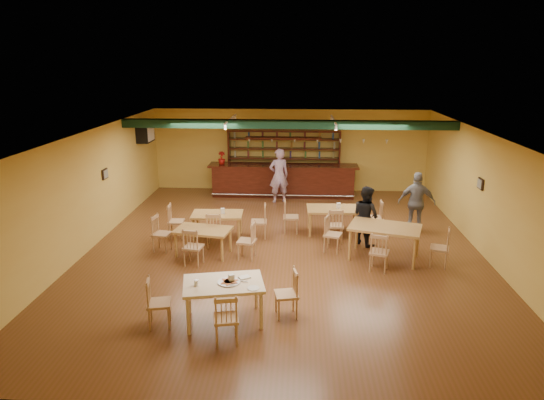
# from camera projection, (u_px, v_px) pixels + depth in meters

# --- Properties ---
(floor) EXTENTS (12.00, 12.00, 0.00)m
(floor) POSITION_uv_depth(u_px,v_px,m) (284.00, 249.00, 12.53)
(floor) COLOR brown
(floor) RESTS_ON ground
(ceiling_beam) EXTENTS (10.00, 0.30, 0.25)m
(ceiling_beam) POSITION_uv_depth(u_px,v_px,m) (288.00, 124.00, 14.41)
(ceiling_beam) COLOR black
(ceiling_beam) RESTS_ON ceiling
(track_rail_left) EXTENTS (0.05, 2.50, 0.05)m
(track_rail_left) POSITION_uv_depth(u_px,v_px,m) (231.00, 119.00, 15.07)
(track_rail_left) COLOR white
(track_rail_left) RESTS_ON ceiling
(track_rail_right) EXTENTS (0.05, 2.50, 0.05)m
(track_rail_right) POSITION_uv_depth(u_px,v_px,m) (334.00, 120.00, 14.89)
(track_rail_right) COLOR white
(track_rail_right) RESTS_ON ceiling
(ac_unit) EXTENTS (0.34, 0.70, 0.48)m
(ac_unit) POSITION_uv_depth(u_px,v_px,m) (145.00, 133.00, 16.17)
(ac_unit) COLOR white
(ac_unit) RESTS_ON wall_left
(picture_left) EXTENTS (0.04, 0.34, 0.28)m
(picture_left) POSITION_uv_depth(u_px,v_px,m) (105.00, 174.00, 13.30)
(picture_left) COLOR black
(picture_left) RESTS_ON wall_left
(picture_right) EXTENTS (0.04, 0.34, 0.28)m
(picture_right) POSITION_uv_depth(u_px,v_px,m) (481.00, 184.00, 12.25)
(picture_right) COLOR black
(picture_right) RESTS_ON wall_right
(bar_counter) EXTENTS (5.29, 0.85, 1.13)m
(bar_counter) POSITION_uv_depth(u_px,v_px,m) (283.00, 180.00, 17.32)
(bar_counter) COLOR black
(bar_counter) RESTS_ON ground
(back_bar_hutch) EXTENTS (4.10, 0.40, 2.28)m
(back_bar_hutch) POSITION_uv_depth(u_px,v_px,m) (284.00, 161.00, 17.77)
(back_bar_hutch) COLOR black
(back_bar_hutch) RESTS_ON ground
(poinsettia) EXTENTS (0.32, 0.32, 0.45)m
(poinsettia) POSITION_uv_depth(u_px,v_px,m) (222.00, 158.00, 17.23)
(poinsettia) COLOR #A7150F
(poinsettia) RESTS_ON bar_counter
(dining_table_a) EXTENTS (1.42, 0.90, 0.69)m
(dining_table_a) POSITION_uv_depth(u_px,v_px,m) (218.00, 225.00, 13.29)
(dining_table_a) COLOR #A47A3A
(dining_table_a) RESTS_ON ground
(dining_table_b) EXTENTS (1.48, 0.92, 0.73)m
(dining_table_b) POSITION_uv_depth(u_px,v_px,m) (333.00, 220.00, 13.64)
(dining_table_b) COLOR #A47A3A
(dining_table_b) RESTS_ON ground
(dining_table_c) EXTENTS (1.47, 1.03, 0.68)m
(dining_table_c) POSITION_uv_depth(u_px,v_px,m) (203.00, 242.00, 12.12)
(dining_table_c) COLOR #A47A3A
(dining_table_c) RESTS_ON ground
(dining_table_d) EXTENTS (1.90, 1.46, 0.84)m
(dining_table_d) POSITION_uv_depth(u_px,v_px,m) (384.00, 242.00, 11.85)
(dining_table_d) COLOR #A47A3A
(dining_table_d) RESTS_ON ground
(near_table) EXTENTS (1.62, 1.22, 0.78)m
(near_table) POSITION_uv_depth(u_px,v_px,m) (224.00, 302.00, 9.01)
(near_table) COLOR beige
(near_table) RESTS_ON ground
(pizza_tray) EXTENTS (0.52, 0.52, 0.01)m
(pizza_tray) POSITION_uv_depth(u_px,v_px,m) (229.00, 282.00, 8.89)
(pizza_tray) COLOR silver
(pizza_tray) RESTS_ON near_table
(parmesan_shaker) EXTENTS (0.09, 0.09, 0.11)m
(parmesan_shaker) POSITION_uv_depth(u_px,v_px,m) (196.00, 283.00, 8.76)
(parmesan_shaker) COLOR #EAE5C6
(parmesan_shaker) RESTS_ON near_table
(napkin_stack) EXTENTS (0.25, 0.23, 0.03)m
(napkin_stack) POSITION_uv_depth(u_px,v_px,m) (244.00, 277.00, 9.08)
(napkin_stack) COLOR white
(napkin_stack) RESTS_ON near_table
(pizza_server) EXTENTS (0.33, 0.13, 0.00)m
(pizza_server) POSITION_uv_depth(u_px,v_px,m) (238.00, 281.00, 8.93)
(pizza_server) COLOR silver
(pizza_server) RESTS_ON pizza_tray
(side_plate) EXTENTS (0.26, 0.26, 0.01)m
(side_plate) POSITION_uv_depth(u_px,v_px,m) (253.00, 288.00, 8.67)
(side_plate) COLOR white
(side_plate) RESTS_ON near_table
(patron_bar) EXTENTS (0.79, 0.64, 1.87)m
(patron_bar) POSITION_uv_depth(u_px,v_px,m) (279.00, 176.00, 16.44)
(patron_bar) COLOR #7F4699
(patron_bar) RESTS_ON ground
(patron_right_a) EXTENTS (0.94, 0.97, 1.58)m
(patron_right_a) POSITION_uv_depth(u_px,v_px,m) (366.00, 215.00, 12.71)
(patron_right_a) COLOR black
(patron_right_a) RESTS_ON ground
(patron_right_b) EXTENTS (1.08, 0.60, 1.74)m
(patron_right_b) POSITION_uv_depth(u_px,v_px,m) (417.00, 202.00, 13.57)
(patron_right_b) COLOR slate
(patron_right_b) RESTS_ON ground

